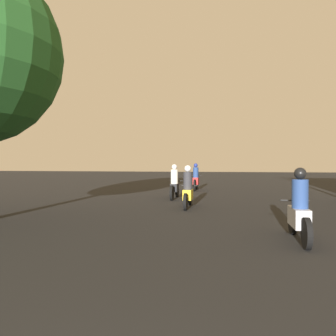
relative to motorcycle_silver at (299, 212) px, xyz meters
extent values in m
cylinder|color=black|center=(0.00, 0.70, -0.31)|extent=(0.10, 0.60, 0.60)
cylinder|color=black|center=(0.00, -0.65, -0.31)|extent=(0.10, 0.60, 0.60)
cube|color=#ADADB2|center=(0.00, 0.03, -0.11)|extent=(0.30, 0.89, 0.39)
cylinder|color=black|center=(0.00, 0.46, 0.18)|extent=(0.60, 0.04, 0.04)
cylinder|color=navy|center=(0.00, -0.06, 0.38)|extent=(0.32, 0.32, 0.59)
sphere|color=black|center=(0.00, -0.06, 0.79)|extent=(0.24, 0.24, 0.24)
cylinder|color=black|center=(-2.86, 5.37, -0.31)|extent=(0.10, 0.59, 0.59)
cylinder|color=black|center=(-2.86, 3.95, -0.31)|extent=(0.10, 0.59, 0.59)
cube|color=gold|center=(-2.86, 4.66, -0.13)|extent=(0.30, 0.77, 0.37)
cylinder|color=black|center=(-2.86, 5.12, 0.15)|extent=(0.60, 0.04, 0.04)
cylinder|color=#2D2D33|center=(-2.86, 4.58, 0.37)|extent=(0.32, 0.32, 0.63)
sphere|color=silver|center=(-2.86, 4.58, 0.80)|extent=(0.24, 0.24, 0.24)
cylinder|color=black|center=(-3.81, 8.24, -0.28)|extent=(0.10, 0.65, 0.65)
cylinder|color=black|center=(-3.81, 6.78, -0.28)|extent=(0.10, 0.65, 0.65)
cube|color=black|center=(-3.81, 7.51, -0.10)|extent=(0.30, 0.71, 0.36)
cylinder|color=black|center=(-3.81, 7.99, 0.18)|extent=(0.60, 0.04, 0.04)
cylinder|color=silver|center=(-3.81, 7.44, 0.39)|extent=(0.32, 0.32, 0.64)
sphere|color=silver|center=(-3.81, 7.44, 0.83)|extent=(0.24, 0.24, 0.24)
cylinder|color=black|center=(-3.32, 13.03, -0.27)|extent=(0.10, 0.68, 0.68)
cylinder|color=black|center=(-3.32, 11.65, -0.27)|extent=(0.10, 0.68, 0.68)
cube|color=red|center=(-3.32, 12.34, -0.06)|extent=(0.30, 0.75, 0.41)
cylinder|color=black|center=(-3.32, 12.78, 0.24)|extent=(0.60, 0.04, 0.04)
cylinder|color=navy|center=(-3.32, 12.26, 0.45)|extent=(0.32, 0.32, 0.61)
sphere|color=navy|center=(-3.32, 12.26, 0.87)|extent=(0.24, 0.24, 0.24)
camera|label=1|loc=(-1.44, -7.07, 1.00)|focal=35.00mm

